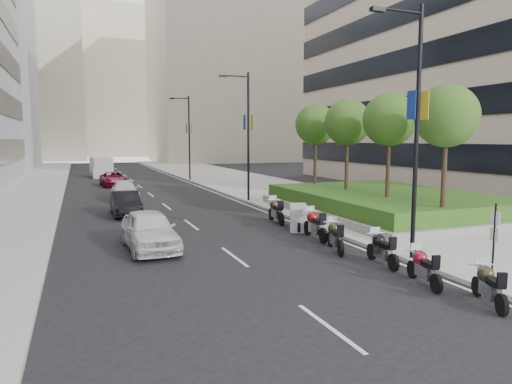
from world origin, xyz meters
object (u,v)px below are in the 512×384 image
parking_sign (494,237)px  motorcycle_3 (335,236)px  lamp_post_2 (188,133)px  motorcycle_6 (276,211)px  delivery_van (101,168)px  car_b (126,203)px  lamp_post_0 (414,121)px  motorcycle_2 (382,249)px  motorcycle_4 (315,225)px  car_d (114,179)px  lamp_post_1 (246,130)px  motorcycle_5 (298,218)px  car_a (149,230)px  motorcycle_1 (423,268)px  car_c (125,191)px  motorcycle_0 (489,285)px

parking_sign → motorcycle_3: bearing=112.9°
lamp_post_2 → parking_sign: lamp_post_2 is taller
lamp_post_2 → motorcycle_6: (-1.28, -26.04, -4.43)m
parking_sign → delivery_van: (-9.09, 46.96, -0.39)m
lamp_post_2 → car_b: lamp_post_2 is taller
delivery_van → lamp_post_0: bearing=-83.4°
motorcycle_2 → parking_sign: bearing=-140.8°
motorcycle_4 → car_d: car_d is taller
lamp_post_1 → parking_sign: bearing=-88.1°
parking_sign → lamp_post_2: bearing=91.0°
motorcycle_3 → motorcycle_6: 6.58m
motorcycle_5 → motorcycle_6: 2.22m
car_a → motorcycle_2: bearing=-38.3°
lamp_post_2 → motorcycle_2: (-1.16, -34.97, -4.49)m
motorcycle_1 → motorcycle_2: 2.32m
motorcycle_1 → delivery_van: (-7.08, 46.24, 0.53)m
motorcycle_2 → motorcycle_4: motorcycle_4 is taller
motorcycle_5 → car_b: 10.62m
motorcycle_1 → car_a: (-7.09, 7.62, 0.26)m
motorcycle_4 → car_a: size_ratio=0.51×
motorcycle_1 → motorcycle_5: bearing=11.8°
motorcycle_6 → delivery_van: 35.72m
motorcycle_6 → car_c: size_ratio=0.52×
lamp_post_0 → car_b: lamp_post_0 is taller
motorcycle_2 → lamp_post_1: bearing=4.4°
lamp_post_2 → car_c: bearing=-120.0°
lamp_post_1 → motorcycle_3: size_ratio=4.16×
lamp_post_0 → car_a: (-8.45, 5.33, -4.27)m
motorcycle_4 → motorcycle_5: 2.15m
lamp_post_0 → parking_sign: size_ratio=3.60×
motorcycle_2 → motorcycle_6: (-0.12, 8.93, 0.06)m
motorcycle_0 → motorcycle_5: bearing=25.4°
motorcycle_1 → car_d: size_ratio=0.41×
parking_sign → car_d: bearing=103.6°
car_c → car_d: (0.01, 10.94, 0.01)m
lamp_post_0 → motorcycle_5: lamp_post_0 is taller
lamp_post_1 → motorcycle_6: 9.27m
lamp_post_0 → motorcycle_2: bearing=178.7°
lamp_post_2 → car_d: bearing=-160.8°
lamp_post_0 → motorcycle_1: 5.25m
delivery_van → motorcycle_5: bearing=-83.0°
car_b → car_c: bearing=84.5°
motorcycle_2 → motorcycle_5: bearing=7.5°
lamp_post_1 → motorcycle_2: size_ratio=4.20×
parking_sign → motorcycle_2: 3.64m
lamp_post_2 → motorcycle_0: lamp_post_2 is taller
motorcycle_4 → motorcycle_3: bearing=177.6°
lamp_post_1 → motorcycle_3: 15.37m
parking_sign → lamp_post_0: bearing=102.3°
motorcycle_1 → car_b: (-7.15, 16.60, 0.16)m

